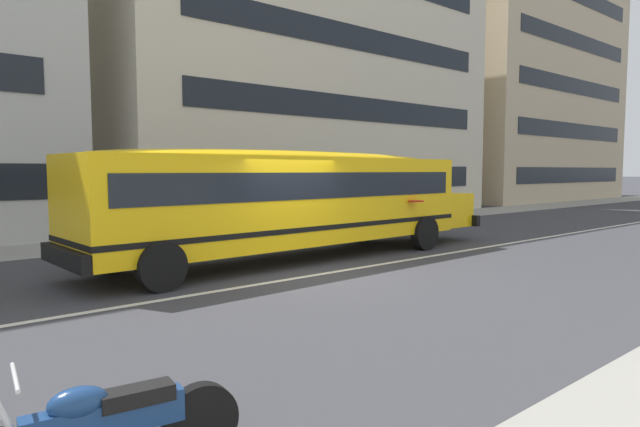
# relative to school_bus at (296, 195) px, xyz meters

# --- Properties ---
(ground_plane) EXTENTS (400.00, 400.00, 0.00)m
(ground_plane) POSITION_rel_school_bus_xyz_m (-1.04, -1.93, -1.64)
(ground_plane) COLOR #38383D
(sidewalk_far) EXTENTS (120.00, 3.00, 0.01)m
(sidewalk_far) POSITION_rel_school_bus_xyz_m (-1.04, 5.93, -1.63)
(sidewalk_far) COLOR gray
(sidewalk_far) RESTS_ON ground_plane
(lane_centreline) EXTENTS (110.00, 0.16, 0.01)m
(lane_centreline) POSITION_rel_school_bus_xyz_m (-1.04, -1.93, -1.63)
(lane_centreline) COLOR silver
(lane_centreline) RESTS_ON ground_plane
(school_bus) EXTENTS (12.37, 2.94, 2.75)m
(school_bus) POSITION_rel_school_bus_xyz_m (0.00, 0.00, 0.00)
(school_bus) COLOR yellow
(school_bus) RESTS_ON ground_plane
(motorcycle_near_kerb) EXTENTS (2.00, 0.56, 0.94)m
(motorcycle_near_kerb) POSITION_rel_school_bus_xyz_m (-7.11, -6.98, -1.20)
(motorcycle_near_kerb) COLOR black
(motorcycle_near_kerb) RESTS_ON ground_plane
(apartment_block_far_centre) EXTENTS (20.81, 11.01, 16.50)m
(apartment_block_far_centre) POSITION_rel_school_bus_xyz_m (9.35, 12.91, 6.61)
(apartment_block_far_centre) COLOR beige
(apartment_block_far_centre) RESTS_ON ground_plane
(apartment_block_far_right) EXTENTS (18.49, 9.31, 19.70)m
(apartment_block_far_right) POSITION_rel_school_bus_xyz_m (31.39, 12.06, 8.21)
(apartment_block_far_right) COLOR #C6B28E
(apartment_block_far_right) RESTS_ON ground_plane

